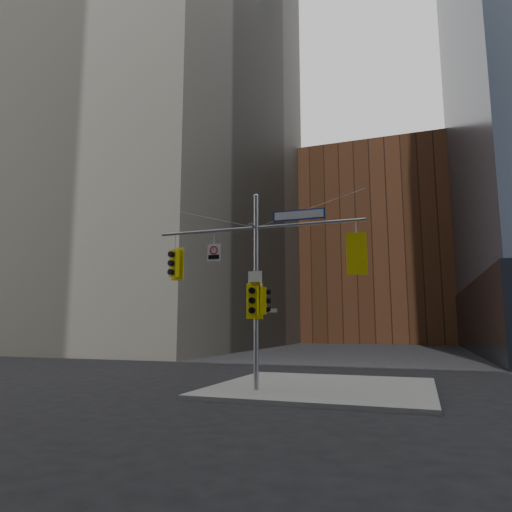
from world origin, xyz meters
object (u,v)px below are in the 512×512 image
Objects in this scene: street_sign_blade at (299,215)px; traffic_light_east_arm at (357,254)px; traffic_light_pole_front at (254,301)px; regulatory_sign_arm at (214,252)px; traffic_light_west_arm at (175,264)px; signal_assembly at (256,270)px; traffic_light_pole_side at (265,301)px.

traffic_light_east_arm is at bearing -0.73° from street_sign_blade.
traffic_light_east_arm is 0.75× the size of street_sign_blade.
traffic_light_pole_front is 1.96× the size of regulatory_sign_arm.
street_sign_blade reaches higher than traffic_light_west_arm.
street_sign_blade is at bearing 0.12° from signal_assembly.
traffic_light_pole_side is at bearing -6.36° from traffic_light_east_arm.
signal_assembly is 1.86m from regulatory_sign_arm.
traffic_light_west_arm is 3.75m from traffic_light_pole_front.
traffic_light_west_arm is at bearing 179.78° from signal_assembly.
signal_assembly reaches higher than street_sign_blade.
regulatory_sign_arm is at bearing 76.41° from traffic_light_pole_side.
street_sign_blade is (1.32, -0.01, 3.07)m from traffic_light_pole_side.
signal_assembly is 3.43m from traffic_light_west_arm.
traffic_light_pole_side is at bearing 12.84° from traffic_light_west_arm.
signal_assembly is 1.18m from traffic_light_pole_side.
regulatory_sign_arm is (-3.34, -0.02, -1.18)m from street_sign_blade.
traffic_light_pole_front is at bearing 116.92° from traffic_light_pole_side.
traffic_light_west_arm is at bearing 169.94° from traffic_light_pole_front.
regulatory_sign_arm is (-5.36, -0.02, 0.37)m from traffic_light_east_arm.
traffic_light_west_arm is 1.75m from regulatory_sign_arm.
regulatory_sign_arm is at bearing 166.40° from traffic_light_pole_front.
traffic_light_pole_front reaches higher than traffic_light_pole_side.
traffic_light_pole_side is (-3.34, 0.02, -1.52)m from traffic_light_east_arm.
street_sign_blade reaches higher than traffic_light_pole_front.
traffic_light_west_arm is 0.90× the size of traffic_light_east_arm.
signal_assembly is 4.15× the size of street_sign_blade.
street_sign_blade is (1.64, 0.27, 3.08)m from traffic_light_pole_front.
traffic_light_pole_side is 0.76× the size of traffic_light_pole_front.
traffic_light_east_arm is at bearing -1.19° from traffic_light_pole_front.
regulatory_sign_arm is (-1.70, -0.02, 0.75)m from signal_assembly.
traffic_light_pole_front is at bearing -171.28° from street_sign_blade.
traffic_light_pole_side is at bearing 0.03° from regulatory_sign_arm.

